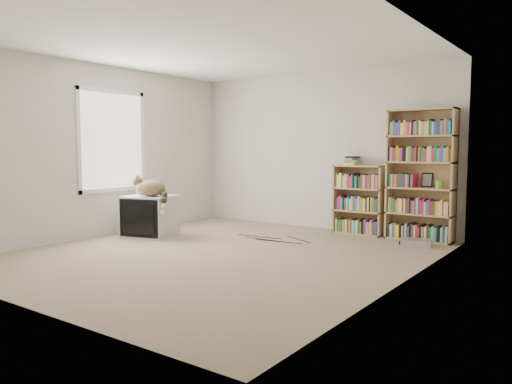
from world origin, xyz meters
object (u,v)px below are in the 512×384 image
Objects in this scene: crt_tv at (150,216)px; bookcase_tall at (421,179)px; cat at (153,191)px; dvd_player at (417,243)px; bookcase_short at (360,202)px.

bookcase_tall is at bearing 13.80° from crt_tv.
bookcase_tall reaches higher than cat.
dvd_player is at bearing 7.36° from crt_tv.
cat is (0.13, -0.06, 0.39)m from crt_tv.
cat is at bearing -164.89° from dvd_player.
bookcase_short is at bearing -179.93° from bookcase_tall.
bookcase_short is (2.33, 2.01, -0.20)m from cat.
crt_tv is 3.14m from bookcase_short.
bookcase_tall is at bearing 92.83° from dvd_player.
dvd_player is (3.46, 1.51, -0.25)m from crt_tv.
crt_tv reaches higher than dvd_player.
cat reaches higher than crt_tv.
crt_tv is 0.79× the size of bookcase_short.
bookcase_short is (-0.91, -0.00, -0.39)m from bookcase_tall.
crt_tv is 3.93m from bookcase_tall.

